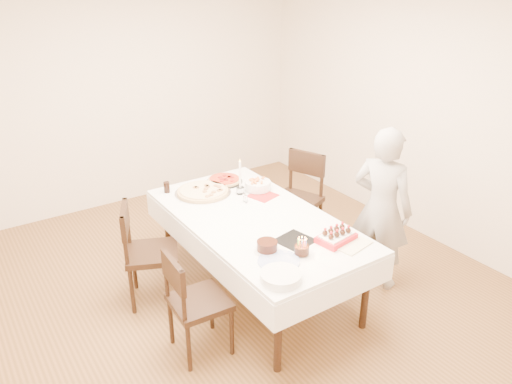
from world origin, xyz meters
TOP-DOWN VIEW (x-y plane):
  - floor at (0.00, 0.00)m, footprint 5.00×5.00m
  - wall_back at (0.00, 2.50)m, footprint 4.50×0.04m
  - wall_right at (2.25, 0.00)m, footprint 0.04×5.00m
  - dining_table at (0.09, -0.07)m, footprint 1.66×2.36m
  - chair_right_savory at (0.92, 0.41)m, footprint 0.66×0.66m
  - chair_left_savory at (-0.73, 0.32)m, footprint 0.63×0.63m
  - chair_left_dessert at (-0.70, -0.49)m, footprint 0.48×0.48m
  - person at (1.11, -0.58)m, footprint 0.54×0.65m
  - pizza_white at (-0.05, 0.64)m, footprint 0.69×0.69m
  - pizza_pepperoni at (0.27, 0.76)m, footprint 0.43×0.43m
  - red_placemat at (0.40, 0.27)m, footprint 0.29×0.29m
  - pasta_bowl at (0.44, 0.41)m, footprint 0.30×0.30m
  - taper_candle at (0.25, 0.43)m, footprint 0.10×0.10m
  - shaker_pair at (0.19, 0.23)m, footprint 0.09×0.09m
  - cola_glass at (-0.32, 0.85)m, footprint 0.06×0.06m
  - layer_cake at (-0.15, -0.58)m, footprint 0.24×0.24m
  - cake_board at (0.13, -0.58)m, footprint 0.31×0.31m
  - birthday_cake at (0.04, -0.77)m, footprint 0.14×0.14m
  - strawberry_box at (0.40, -0.77)m, footprint 0.33×0.25m
  - box_lid at (0.46, -0.89)m, footprint 0.33×0.25m
  - plate_stack at (-0.29, -0.96)m, footprint 0.33×0.33m
  - china_plate at (-0.16, -0.76)m, footprint 0.40×0.40m

SIDE VIEW (x-z plane):
  - floor at x=0.00m, z-range 0.00..0.00m
  - dining_table at x=0.09m, z-range 0.00..0.75m
  - chair_left_dessert at x=-0.70m, z-range 0.00..0.88m
  - chair_left_savory at x=-0.73m, z-range 0.00..0.94m
  - chair_right_savory at x=0.92m, z-range 0.00..1.00m
  - red_placemat at x=0.40m, z-range 0.75..0.75m
  - cake_board at x=0.13m, z-range 0.74..0.76m
  - box_lid at x=0.46m, z-range 0.74..0.76m
  - china_plate at x=-0.16m, z-range 0.75..0.76m
  - person at x=1.11m, z-range 0.00..1.53m
  - pizza_white at x=-0.05m, z-range 0.75..0.79m
  - pizza_pepperoni at x=0.27m, z-range 0.75..0.79m
  - plate_stack at x=-0.29m, z-range 0.75..0.81m
  - strawberry_box at x=0.40m, z-range 0.75..0.83m
  - shaker_pair at x=0.19m, z-range 0.75..0.83m
  - layer_cake at x=-0.15m, z-range 0.75..0.83m
  - pasta_bowl at x=0.44m, z-range 0.76..0.84m
  - cola_glass at x=-0.32m, z-range 0.75..0.86m
  - birthday_cake at x=0.04m, z-range 0.76..0.89m
  - taper_candle at x=0.25m, z-range 0.75..1.11m
  - wall_back at x=0.00m, z-range 0.00..2.70m
  - wall_right at x=2.25m, z-range 0.00..2.70m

